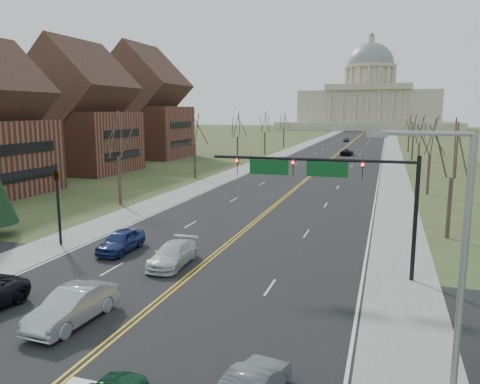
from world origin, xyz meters
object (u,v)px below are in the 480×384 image
Objects in this scene: street_light at (453,268)px; car_sb_outer_second at (121,241)px; car_sb_inner_second at (173,254)px; car_far_sb at (346,140)px; car_sb_inner_lead at (72,306)px; signal_mast at (326,178)px; car_far_nb at (347,152)px; signal_left at (58,195)px.

street_light is 23.79m from car_sb_outer_second.
car_sb_inner_second reaches higher than car_far_sb.
car_far_sb is at bearing 92.89° from car_sb_inner_lead.
car_sb_inner_second is (-9.19, -1.70, -5.05)m from signal_mast.
car_far_nb is at bearing -83.28° from car_far_sb.
street_light is 2.05× the size of car_sb_outer_second.
signal_left is at bearing 180.00° from signal_mast.
car_sb_outer_second is 1.13× the size of car_far_sb.
car_sb_inner_lead is 0.95× the size of car_far_nb.
car_sb_inner_lead is 134.83m from car_far_sb.
car_sb_inner_lead is 88.11m from car_far_nb.
car_sb_inner_second is 1.09× the size of car_sb_outer_second.
car_sb_outer_second is at bearing -90.41° from car_far_sb.
car_sb_outer_second is at bearing 159.27° from car_sb_inner_second.
street_light is 91.68m from car_far_nb.
signal_mast reaches higher than signal_left.
car_sb_inner_second is at bearing 140.84° from street_light.
street_light is at bearing -35.85° from car_sb_outer_second.
car_sb_inner_second is at bearing -9.90° from signal_left.
car_sb_inner_second is at bearing -169.52° from signal_mast.
car_sb_inner_second is at bearing -19.63° from car_sb_outer_second.
car_sb_inner_lead is at bearing -97.30° from car_sb_inner_second.
car_far_nb is (4.91, 87.97, -0.09)m from car_sb_inner_lead.
street_light is at bearing -82.27° from car_far_sb.
signal_mast reaches higher than car_sb_outer_second.
signal_mast is at bearing -0.00° from signal_left.
car_far_nb is at bearing 82.63° from car_sb_outer_second.
signal_left is 124.76m from car_far_sb.
signal_left reaches higher than car_sb_inner_lead.
street_light is 1.77× the size of car_far_nb.
signal_left is (-18.95, 0.00, -2.05)m from signal_mast.
car_far_nb is at bearing 90.04° from car_sb_inner_lead.
car_far_nb is 47.04m from car_far_sb.
car_sb_inner_lead reaches higher than car_sb_outer_second.
car_sb_inner_lead is 1.24× the size of car_far_sb.
car_far_nb is at bearing 85.01° from car_sb_inner_second.
car_sb_outer_second is (5.08, -0.12, -2.95)m from signal_left.
signal_left is 0.66× the size of street_light.
signal_mast reaches higher than car_far_sb.
street_light is 16.20m from car_sb_inner_lead.
signal_left is at bearing 82.70° from car_far_nb.
street_light reaches higher than car_far_sb.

